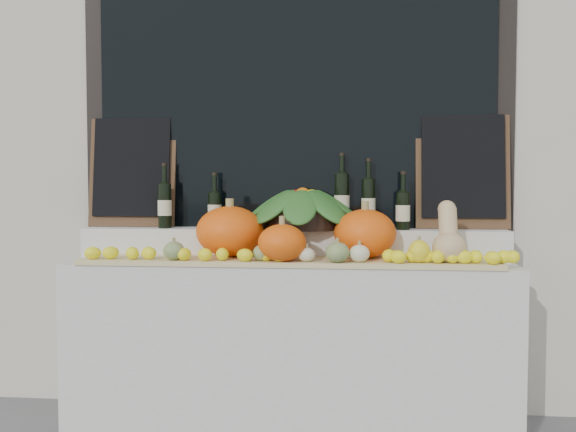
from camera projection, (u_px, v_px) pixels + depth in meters
The scene contains 18 objects.
storefront_facade at pixel (301, 30), 4.01m from camera, with size 7.00×0.94×4.50m.
display_sill at pixel (289, 344), 3.39m from camera, with size 2.30×0.55×0.88m, color silver.
rear_tier at pixel (292, 243), 3.51m from camera, with size 2.30×0.25×0.16m, color silver.
straw_bedding at pixel (287, 261), 3.24m from camera, with size 2.10×0.32×0.03m, color tan.
pumpkin_left at pixel (230, 231), 3.35m from camera, with size 0.35×0.35×0.26m, color #FF5E0D.
pumpkin_right at pixel (365, 234), 3.27m from camera, with size 0.32×0.32×0.25m, color #FF5E0D.
pumpkin_center at pixel (282, 243), 3.14m from camera, with size 0.24×0.24×0.18m, color #FF5E0D.
butternut_squash at pixel (449, 237), 3.12m from camera, with size 0.16×0.22×0.30m.
decorative_gourds at pixel (304, 250), 3.12m from camera, with size 1.31×0.15×0.17m.
lemon_heap at pixel (285, 255), 3.13m from camera, with size 2.20×0.16×0.06m, color #FFF71A, non-canonical shape.
produce_bowl at pixel (303, 208), 3.48m from camera, with size 0.67×0.67×0.23m.
wine_bottle_far_left at pixel (165, 205), 3.53m from camera, with size 0.08×0.08×0.36m.
wine_bottle_near_left at pixel (215, 210), 3.55m from camera, with size 0.08×0.08×0.31m.
wine_bottle_tall at pixel (342, 200), 3.51m from camera, with size 0.08×0.08×0.41m.
wine_bottle_near_right at pixel (368, 203), 3.48m from camera, with size 0.08×0.08×0.38m.
wine_bottle_far_right at pixel (403, 210), 3.40m from camera, with size 0.08×0.08×0.31m.
chalkboard_left at pixel (132, 170), 3.64m from camera, with size 0.50×0.11×0.62m.
chalkboard_right at pixel (463, 169), 3.46m from camera, with size 0.50×0.11×0.62m.
Camera 1 is at (0.33, -1.81, 1.29)m, focal length 40.00 mm.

